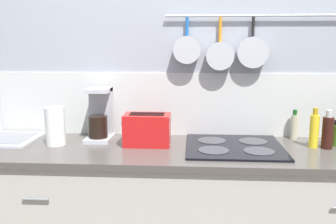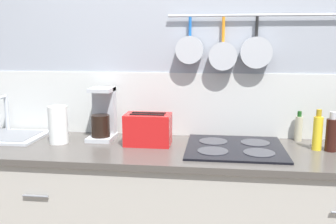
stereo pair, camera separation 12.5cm
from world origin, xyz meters
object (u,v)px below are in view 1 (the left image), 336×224
(bottle_dish_soap, at_px, (294,126))
(bottle_cooking_wine, at_px, (328,132))
(bottle_hot_sauce, at_px, (314,130))
(coffee_maker, at_px, (100,118))
(paper_towel_roll, at_px, (55,126))
(toaster, at_px, (147,130))

(bottle_dish_soap, height_order, bottle_cooking_wine, bottle_cooking_wine)
(bottle_dish_soap, xyz_separation_m, bottle_hot_sauce, (0.06, -0.20, 0.02))
(coffee_maker, distance_m, bottle_cooking_wine, 1.35)
(paper_towel_roll, xyz_separation_m, bottle_dish_soap, (1.44, 0.24, -0.03))
(bottle_hot_sauce, bearing_deg, bottle_dish_soap, 107.33)
(bottle_dish_soap, distance_m, bottle_cooking_wine, 0.25)
(bottle_dish_soap, bearing_deg, bottle_hot_sauce, -72.67)
(toaster, relative_size, bottle_cooking_wine, 1.28)
(toaster, distance_m, bottle_dish_soap, 0.93)
(toaster, bearing_deg, paper_towel_roll, -176.87)
(bottle_cooking_wine, bearing_deg, toaster, 179.74)
(coffee_maker, relative_size, toaster, 1.13)
(paper_towel_roll, height_order, coffee_maker, coffee_maker)
(toaster, height_order, bottle_cooking_wine, bottle_cooking_wine)
(toaster, xyz_separation_m, bottle_cooking_wine, (1.03, -0.00, 0.00))
(coffee_maker, bearing_deg, toaster, -21.03)
(paper_towel_roll, distance_m, bottle_cooking_wine, 1.57)
(paper_towel_roll, relative_size, bottle_dish_soap, 1.21)
(bottle_hot_sauce, bearing_deg, bottle_cooking_wine, -13.69)
(coffee_maker, bearing_deg, paper_towel_roll, -147.36)
(bottle_dish_soap, relative_size, bottle_cooking_wine, 0.83)
(coffee_maker, xyz_separation_m, toaster, (0.31, -0.12, -0.04))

